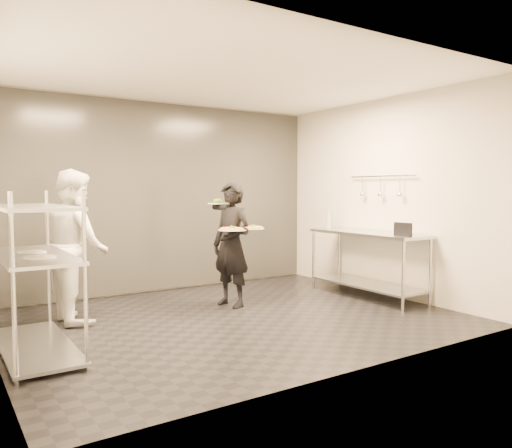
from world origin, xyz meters
TOP-DOWN VIEW (x-y plane):
  - room_shell at (0.00, 1.18)m, footprint 5.00×4.00m
  - pass_rack at (-2.15, -0.00)m, footprint 0.60×1.60m
  - prep_counter at (2.18, 0.00)m, footprint 0.60×1.80m
  - utensil_rail at (2.43, -0.00)m, footprint 0.07×1.20m
  - waiter at (0.31, 0.57)m, footprint 0.54×0.67m
  - chef at (-1.55, 0.94)m, footprint 0.68×0.87m
  - pizza_plate_near at (0.18, 0.33)m, footprint 0.35×0.35m
  - pizza_plate_far at (0.48, 0.34)m, footprint 0.31×0.31m
  - salad_plate at (0.25, 0.83)m, footprint 0.27×0.27m
  - pos_monitor at (2.06, -0.72)m, footprint 0.07×0.25m
  - bottle_green at (2.17, 0.80)m, footprint 0.08×0.08m
  - bottle_clear at (2.19, 0.80)m, footprint 0.06×0.06m
  - bottle_dark at (2.19, 0.80)m, footprint 0.06×0.06m

SIDE VIEW (x-z plane):
  - prep_counter at x=2.18m, z-range 0.17..1.09m
  - pass_rack at x=-2.15m, z-range 0.02..1.52m
  - waiter at x=0.31m, z-range 0.00..1.61m
  - chef at x=-1.55m, z-range 0.00..1.74m
  - pos_monitor at x=2.06m, z-range 0.92..1.10m
  - bottle_clear at x=2.19m, z-range 0.92..1.10m
  - bottle_dark at x=2.19m, z-range 0.92..1.11m
  - pizza_plate_near at x=0.18m, z-range 1.00..1.05m
  - pizza_plate_far at x=0.48m, z-range 1.00..1.05m
  - bottle_green at x=2.17m, z-range 0.92..1.20m
  - salad_plate at x=0.25m, z-range 1.31..1.38m
  - room_shell at x=0.00m, z-range 0.00..2.80m
  - utensil_rail at x=2.43m, z-range 1.39..1.70m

